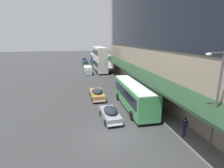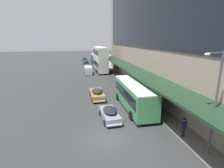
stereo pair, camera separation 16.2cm
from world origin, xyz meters
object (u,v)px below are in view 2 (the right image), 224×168
(sedan_trailing_near, at_px, (110,113))
(transit_bus_kerbside_far, at_px, (100,59))
(sedan_oncoming_front, at_px, (97,94))
(pedestrian_at_kerb, at_px, (184,127))
(transit_bus_kerbside_rear, at_px, (96,58))
(street_lamp, at_px, (214,99))
(transit_bus_kerbside_front, at_px, (133,94))
(sedan_trailing_mid, at_px, (86,63))
(sedan_oncoming_rear, at_px, (85,59))
(sedan_far_back, at_px, (94,58))
(vw_van, at_px, (88,70))

(sedan_trailing_near, bearing_deg, transit_bus_kerbside_far, 84.14)
(sedan_oncoming_front, distance_m, pedestrian_at_kerb, 13.77)
(transit_bus_kerbside_rear, distance_m, sedan_trailing_near, 45.64)
(sedan_trailing_near, xyz_separation_m, street_lamp, (6.11, -7.40, 3.84))
(transit_bus_kerbside_front, bearing_deg, sedan_trailing_near, -143.05)
(sedan_oncoming_front, xyz_separation_m, pedestrian_at_kerb, (6.23, -12.28, 0.43))
(transit_bus_kerbside_rear, distance_m, sedan_trailing_mid, 4.40)
(transit_bus_kerbside_front, xyz_separation_m, street_lamp, (2.52, -10.10, 2.70))
(transit_bus_kerbside_front, xyz_separation_m, sedan_oncoming_rear, (-3.56, 50.35, -1.12))
(transit_bus_kerbside_rear, height_order, sedan_oncoming_front, transit_bus_kerbside_rear)
(transit_bus_kerbside_front, relative_size, street_lamp, 1.34)
(sedan_far_back, xyz_separation_m, street_lamp, (2.26, -63.66, 3.81))
(sedan_oncoming_front, distance_m, sedan_trailing_mid, 35.91)
(transit_bus_kerbside_far, xyz_separation_m, sedan_trailing_near, (-3.01, -29.29, -2.76))
(sedan_trailing_mid, distance_m, sedan_far_back, 13.63)
(transit_bus_kerbside_front, relative_size, sedan_trailing_mid, 2.15)
(transit_bus_kerbside_front, bearing_deg, pedestrian_at_kerb, -74.65)
(sedan_oncoming_front, xyz_separation_m, vw_van, (0.01, 19.18, 0.34))
(pedestrian_at_kerb, xyz_separation_m, street_lamp, (0.42, -2.42, 3.40))
(sedan_oncoming_rear, relative_size, pedestrian_at_kerb, 2.62)
(sedan_oncoming_front, bearing_deg, sedan_far_back, 84.88)
(sedan_oncoming_front, bearing_deg, sedan_trailing_near, -85.82)
(street_lamp, bearing_deg, pedestrian_at_kerb, 99.77)
(vw_van, relative_size, pedestrian_at_kerb, 2.46)
(transit_bus_kerbside_rear, bearing_deg, vw_van, -102.00)
(sedan_oncoming_rear, xyz_separation_m, street_lamp, (6.09, -60.45, 3.82))
(sedan_trailing_near, distance_m, sedan_far_back, 56.39)
(sedan_oncoming_rear, bearing_deg, street_lamp, -84.25)
(transit_bus_kerbside_far, distance_m, sedan_far_back, 27.12)
(sedan_trailing_near, bearing_deg, transit_bus_kerbside_front, 36.95)
(sedan_trailing_near, height_order, street_lamp, street_lamp)
(transit_bus_kerbside_far, relative_size, vw_van, 2.34)
(transit_bus_kerbside_far, height_order, street_lamp, street_lamp)
(transit_bus_kerbside_front, bearing_deg, street_lamp, -75.96)
(vw_van, xyz_separation_m, street_lamp, (6.63, -33.88, 3.49))
(transit_bus_kerbside_far, bearing_deg, sedan_oncoming_front, -99.15)
(sedan_trailing_mid, relative_size, vw_van, 1.05)
(pedestrian_at_kerb, bearing_deg, sedan_trailing_near, 138.85)
(sedan_far_back, bearing_deg, sedan_trailing_near, -93.92)
(sedan_oncoming_front, bearing_deg, sedan_oncoming_rear, 89.30)
(sedan_oncoming_front, height_order, sedan_trailing_mid, sedan_oncoming_front)
(transit_bus_kerbside_far, relative_size, pedestrian_at_kerb, 5.76)
(sedan_trailing_near, bearing_deg, transit_bus_kerbside_rear, 85.57)
(sedan_oncoming_front, distance_m, vw_van, 19.18)
(sedan_trailing_mid, xyz_separation_m, sedan_oncoming_rear, (0.07, 9.85, 0.03))
(transit_bus_kerbside_front, xyz_separation_m, pedestrian_at_kerb, (2.11, -7.68, -0.70))
(sedan_trailing_near, xyz_separation_m, sedan_oncoming_rear, (0.03, 53.05, 0.02))
(transit_bus_kerbside_front, height_order, sedan_trailing_near, transit_bus_kerbside_front)
(sedan_trailing_near, height_order, sedan_oncoming_front, sedan_trailing_near)
(sedan_trailing_mid, height_order, sedan_far_back, sedan_far_back)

